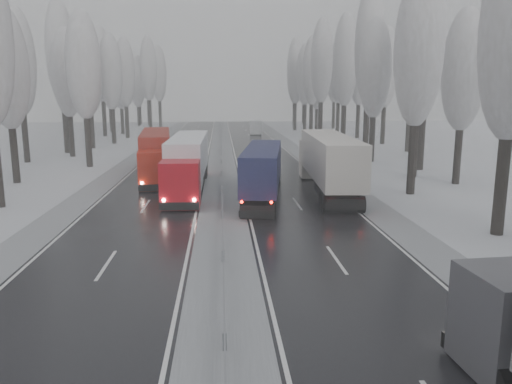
{
  "coord_description": "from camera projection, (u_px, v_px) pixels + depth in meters",
  "views": [
    {
      "loc": [
        -0.03,
        -9.78,
        7.58
      ],
      "look_at": [
        1.89,
        17.44,
        2.2
      ],
      "focal_mm": 35.0,
      "sensor_mm": 36.0,
      "label": 1
    }
  ],
  "objects": [
    {
      "name": "carriageway_right",
      "position": [
        286.0,
        188.0,
        40.76
      ],
      "size": [
        7.5,
        200.0,
        0.03
      ],
      "primitive_type": "cube",
      "color": "black",
      "rests_on": "ground"
    },
    {
      "name": "carriageway_left",
      "position": [
        156.0,
        190.0,
        40.04
      ],
      "size": [
        7.5,
        200.0,
        0.03
      ],
      "primitive_type": "cube",
      "color": "black",
      "rests_on": "ground"
    },
    {
      "name": "median_slush",
      "position": [
        222.0,
        189.0,
        40.4
      ],
      "size": [
        3.0,
        200.0,
        0.04
      ],
      "primitive_type": "cube",
      "color": "#9C9FA4",
      "rests_on": "ground"
    },
    {
      "name": "shoulder_right",
      "position": [
        346.0,
        187.0,
        41.1
      ],
      "size": [
        2.4,
        200.0,
        0.04
      ],
      "primitive_type": "cube",
      "color": "#9C9FA4",
      "rests_on": "ground"
    },
    {
      "name": "shoulder_left",
      "position": [
        94.0,
        190.0,
        39.7
      ],
      "size": [
        2.4,
        200.0,
        0.04
      ],
      "primitive_type": "cube",
      "color": "#9C9FA4",
      "rests_on": "ground"
    },
    {
      "name": "median_guardrail",
      "position": [
        222.0,
        182.0,
        40.27
      ],
      "size": [
        0.12,
        200.0,
        0.76
      ],
      "color": "slate",
      "rests_on": "ground"
    },
    {
      "name": "tree_18",
      "position": [
        419.0,
        50.0,
        36.43
      ],
      "size": [
        3.6,
        3.6,
        16.58
      ],
      "color": "black",
      "rests_on": "ground"
    },
    {
      "name": "tree_19",
      "position": [
        464.0,
        71.0,
        40.97
      ],
      "size": [
        3.6,
        3.6,
        14.57
      ],
      "color": "black",
      "rests_on": "ground"
    },
    {
      "name": "tree_20",
      "position": [
        420.0,
        65.0,
        44.73
      ],
      "size": [
        3.6,
        3.6,
        15.71
      ],
      "color": "black",
      "rests_on": "ground"
    },
    {
      "name": "tree_21",
      "position": [
        427.0,
        48.0,
        48.44
      ],
      "size": [
        3.6,
        3.6,
        18.62
      ],
      "color": "black",
      "rests_on": "ground"
    },
    {
      "name": "tree_22",
      "position": [
        375.0,
        69.0,
        54.86
      ],
      "size": [
        3.6,
        3.6,
        15.86
      ],
      "color": "black",
      "rests_on": "ground"
    },
    {
      "name": "tree_23",
      "position": [
        416.0,
        84.0,
        59.49
      ],
      "size": [
        3.6,
        3.6,
        13.55
      ],
      "color": "black",
      "rests_on": "ground"
    },
    {
      "name": "tree_24",
      "position": [
        370.0,
        46.0,
        59.66
      ],
      "size": [
        3.6,
        3.6,
        20.49
      ],
      "color": "black",
      "rests_on": "ground"
    },
    {
      "name": "tree_25",
      "position": [
        413.0,
        55.0,
        64.18
      ],
      "size": [
        3.6,
        3.6,
        19.44
      ],
      "color": "black",
      "rests_on": "ground"
    },
    {
      "name": "tree_26",
      "position": [
        345.0,
        61.0,
        69.87
      ],
      "size": [
        3.6,
        3.6,
        18.78
      ],
      "color": "black",
      "rests_on": "ground"
    },
    {
      "name": "tree_27",
      "position": [
        386.0,
        68.0,
        74.42
      ],
      "size": [
        3.6,
        3.6,
        17.62
      ],
      "color": "black",
      "rests_on": "ground"
    },
    {
      "name": "tree_28",
      "position": [
        322.0,
        62.0,
        80.14
      ],
      "size": [
        3.6,
        3.6,
        19.62
      ],
      "color": "black",
      "rests_on": "ground"
    },
    {
      "name": "tree_29",
      "position": [
        360.0,
        69.0,
        84.75
      ],
      "size": [
        3.6,
        3.6,
        18.11
      ],
      "color": "black",
      "rests_on": "ground"
    },
    {
      "name": "tree_30",
      "position": [
        312.0,
        72.0,
        89.91
      ],
      "size": [
        3.6,
        3.6,
        17.86
      ],
      "color": "black",
      "rests_on": "ground"
    },
    {
      "name": "tree_31",
      "position": [
        339.0,
        70.0,
        94.15
      ],
      "size": [
        3.6,
        3.6,
        18.58
      ],
      "color": "black",
      "rests_on": "ground"
    },
    {
      "name": "tree_32",
      "position": [
        305.0,
        75.0,
        97.33
      ],
      "size": [
        3.6,
        3.6,
        17.33
      ],
      "color": "black",
      "rests_on": "ground"
    },
    {
      "name": "tree_33",
      "position": [
        317.0,
        85.0,
        101.83
      ],
      "size": [
        3.6,
        3.6,
        14.33
      ],
      "color": "black",
      "rests_on": "ground"
    },
    {
      "name": "tree_34",
      "position": [
        296.0,
        75.0,
        104.19
      ],
      "size": [
        3.6,
        3.6,
        17.63
      ],
      "color": "black",
      "rests_on": "ground"
    },
    {
      "name": "tree_35",
      "position": [
        335.0,
        74.0,
        108.66
      ],
      "size": [
        3.6,
        3.6,
        18.25
      ],
      "color": "black",
      "rests_on": "ground"
    },
    {
      "name": "tree_36",
      "position": [
        295.0,
        69.0,
        113.59
      ],
      "size": [
        3.6,
        3.6,
        20.23
      ],
      "color": "black",
      "rests_on": "ground"
    },
    {
      "name": "tree_37",
      "position": [
        321.0,
        81.0,
        118.46
      ],
      "size": [
        3.6,
        3.6,
        16.37
      ],
      "color": "black",
      "rests_on": "ground"
    },
    {
      "name": "tree_38",
      "position": [
        295.0,
        77.0,
        124.33
      ],
      "size": [
        3.6,
        3.6,
        17.97
      ],
      "color": "black",
      "rests_on": "ground"
    },
    {
      "name": "tree_39",
      "position": [
        304.0,
        82.0,
        128.65
      ],
      "size": [
        3.6,
        3.6,
        16.19
      ],
      "color": "black",
      "rests_on": "ground"
    },
    {
      "name": "tree_60",
      "position": [
        7.0,
        69.0,
        41.43
      ],
      "size": [
        3.6,
        3.6,
        14.84
      ],
      "color": "black",
      "rests_on": "ground"
    },
    {
      "name": "tree_62",
      "position": [
        83.0,
        66.0,
        50.87
      ],
      "size": [
        3.6,
        3.6,
        16.04
      ],
      "color": "black",
      "rests_on": "ground"
    },
    {
      "name": "tree_63",
      "position": [
        19.0,
        63.0,
        54.14
      ],
      "size": [
        3.6,
        3.6,
        16.88
      ],
      "color": "black",
      "rests_on": "ground"
    },
    {
      "name": "tree_64",
      "position": [
        67.0,
        74.0,
        59.45
      ],
      "size": [
        3.6,
        3.6,
        15.42
      ],
      "color": "black",
      "rests_on": "ground"
    },
    {
      "name": "tree_65",
      "position": [
        60.0,
        54.0,
        62.74
      ],
      "size": [
        3.6,
        3.6,
        19.48
      ],
      "color": "black",
      "rests_on": "ground"
    },
    {
      "name": "tree_66",
      "position": [
        89.0,
        77.0,
        68.9
      ],
      "size": [
        3.6,
        3.6,
        15.23
      ],
      "color": "black",
      "rests_on": "ground"
    },
    {
      "name": "tree_67",
      "position": [
        86.0,
        70.0,
        72.49
      ],
      "size": [
        3.6,
        3.6,
        17.09
      ],
      "color": "black",
      "rests_on": "ground"
    },
    {
      "name": "tree_68",
      "position": [
        111.0,
        73.0,
        75.46
      ],
      "size": [
        3.6,
        3.6,
        16.65
      ],
      "color": "black",
      "rests_on": "ground"
    },
    {
      "name": "tree_69",
      "position": [
        84.0,
        62.0,
        78.7
      ],
      "size": [
        3.6,
        3.6,
        19.35
      ],
      "color": "black",
      "rests_on": "ground"
    },
    {
      "name": "tree_70",
      "position": [
        125.0,
        73.0,
        85.28
      ],
      "size": [
        3.6,
        3.6,
        17.09
      ],
      "color": "black",
      "rests_on": "ground"
    },
    {
      "name": "tree_71",
      "position": [
        101.0,
        65.0,
        88.56
      ],
      "size": [
        3.6,
        3.6,
        19.61
      ],
      "color": "black",
      "rests_on": "ground"
    },
    {
      "name": "tree_72",
      "position": [
        120.0,
        82.0,
        94.49
      ],
      "size": [
        3.6,
        3.6,
        15.11
      ],
      "color": "black",
      "rests_on": "ground"
    },
    {
      "name": "tree_73",
      "position": [
        109.0,
        76.0,
        97.95
      ],
      "size": [
        3.6,
        3.6,
        17.22
      ],
      "color": "black",
      "rests_on": "ground"
    },
    {
      "name": "tree_74",
      "position": [
        148.0,
        69.0,
        104.76
      ],
      "size": [
        3.6,
        3.6,
        19.68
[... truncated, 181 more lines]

